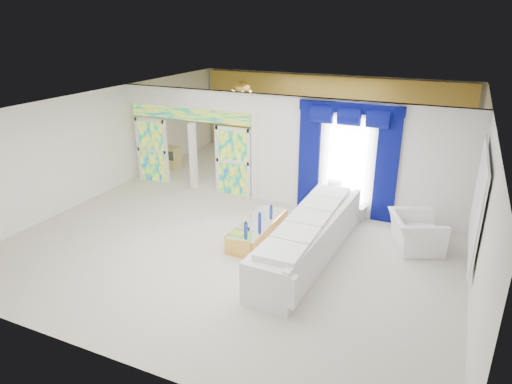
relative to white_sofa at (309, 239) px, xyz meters
The scene contains 22 objects.
floor 2.51m from the white_sofa, 136.42° to the left, with size 12.00×12.00×0.00m, color #B7AF9E.
dividing_wall 2.93m from the white_sofa, 82.47° to the left, with size 5.70×0.18×3.00m, color white.
dividing_header 5.85m from the white_sofa, 149.76° to the left, with size 4.30×0.18×0.55m, color white.
stained_panel_left 6.67m from the white_sofa, 155.96° to the left, with size 0.95×0.04×2.00m, color #994C3F.
stained_panel_right 4.24m from the white_sofa, 139.94° to the left, with size 0.95×0.04×2.00m, color #994C3F.
stained_transom 5.67m from the white_sofa, 149.76° to the left, with size 4.00×0.05×0.35m, color #994C3F.
window_pane 2.80m from the white_sofa, 87.63° to the left, with size 1.00×0.02×2.30m, color white.
blue_drape_left 2.90m from the white_sofa, 109.11° to the left, with size 0.55×0.10×2.80m, color #030444.
blue_drape_right 2.97m from the white_sofa, 66.73° to the left, with size 0.55×0.10×2.80m, color #030444.
blue_pelmet 3.52m from the white_sofa, 87.60° to the left, with size 2.60×0.12×0.25m, color #030444.
wall_mirror 3.42m from the white_sofa, 12.64° to the left, with size 0.04×2.70×1.90m, color white.
gold_curtains 7.89m from the white_sofa, 103.26° to the left, with size 9.70×0.12×2.90m, color #B68B2B.
white_sofa is the anchor object (origin of this frame).
coffee_table 1.40m from the white_sofa, 167.47° to the left, with size 0.65×1.96×0.44m, color gold.
console_table 2.45m from the white_sofa, 86.19° to the left, with size 1.10×0.35×0.37m, color silver.
table_lamp 2.45m from the white_sofa, 93.24° to the left, with size 0.36×0.36×0.58m, color white.
armchair 2.47m from the white_sofa, 33.86° to the left, with size 1.20×1.05×0.78m, color white.
grand_piano 6.32m from the white_sofa, 121.62° to the left, with size 1.34×1.75×0.88m, color black.
piano_bench 5.03m from the white_sofa, 131.22° to the left, with size 0.86×0.33×0.29m, color black.
tv_console 7.40m from the white_sofa, 147.52° to the left, with size 0.52×0.47×0.76m, color tan.
chandelier 6.91m from the white_sofa, 128.71° to the left, with size 0.60×0.60×0.60m, color gold.
decanters 1.37m from the white_sofa, 167.86° to the left, with size 0.22×1.25×0.26m.
Camera 1 is at (4.37, -10.16, 4.90)m, focal length 31.87 mm.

